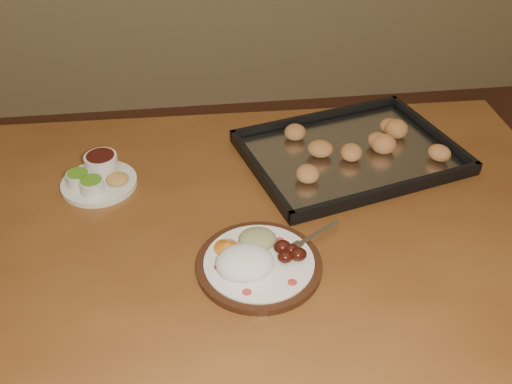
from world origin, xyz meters
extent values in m
cube|color=brown|center=(0.00, 0.11, 0.73)|extent=(1.52, 0.93, 0.04)
cylinder|color=#502A18|center=(-0.67, 0.51, 0.35)|extent=(0.07, 0.07, 0.71)
cylinder|color=#502A18|center=(0.69, 0.48, 0.35)|extent=(0.07, 0.07, 0.71)
cylinder|color=#32190E|center=(0.03, -0.04, 0.76)|extent=(0.24, 0.24, 0.01)
cylinder|color=white|center=(0.03, -0.04, 0.77)|extent=(0.21, 0.21, 0.01)
ellipsoid|color=red|center=(0.00, -0.12, 0.77)|extent=(0.02, 0.02, 0.00)
ellipsoid|color=red|center=(0.09, -0.10, 0.77)|extent=(0.02, 0.02, 0.00)
ellipsoid|color=red|center=(0.08, 0.01, 0.77)|extent=(0.02, 0.02, 0.00)
ellipsoid|color=red|center=(-0.05, -0.05, 0.77)|extent=(0.02, 0.02, 0.00)
ellipsoid|color=white|center=(0.00, -0.06, 0.78)|extent=(0.13, 0.12, 0.05)
ellipsoid|color=#46110A|center=(0.08, -0.05, 0.78)|extent=(0.03, 0.03, 0.02)
ellipsoid|color=#46110A|center=(0.10, -0.03, 0.78)|extent=(0.03, 0.03, 0.02)
ellipsoid|color=#46110A|center=(0.08, -0.02, 0.78)|extent=(0.03, 0.03, 0.02)
ellipsoid|color=#46110A|center=(0.11, -0.05, 0.78)|extent=(0.03, 0.03, 0.02)
ellipsoid|color=tan|center=(0.04, 0.01, 0.78)|extent=(0.09, 0.09, 0.03)
cone|color=orange|center=(-0.02, 0.00, 0.78)|extent=(0.08, 0.08, 0.02)
cube|color=white|center=(0.16, 0.02, 0.77)|extent=(0.10, 0.07, 0.00)
cube|color=white|center=(0.11, -0.01, 0.77)|extent=(0.04, 0.03, 0.00)
cylinder|color=white|center=(0.09, -0.03, 0.77)|extent=(0.02, 0.02, 0.00)
cylinder|color=white|center=(0.09, -0.03, 0.77)|extent=(0.02, 0.02, 0.00)
cylinder|color=white|center=(0.09, -0.02, 0.77)|extent=(0.02, 0.02, 0.00)
cylinder|color=white|center=(0.09, -0.02, 0.77)|extent=(0.02, 0.02, 0.00)
cylinder|color=white|center=(-0.29, 0.27, 0.76)|extent=(0.17, 0.17, 0.01)
cylinder|color=white|center=(-0.33, 0.26, 0.78)|extent=(0.05, 0.05, 0.03)
cylinder|color=#518E1C|center=(-0.33, 0.26, 0.79)|extent=(0.05, 0.05, 0.00)
cylinder|color=white|center=(-0.30, 0.23, 0.78)|extent=(0.05, 0.05, 0.03)
cylinder|color=#518E1C|center=(-0.30, 0.23, 0.79)|extent=(0.05, 0.05, 0.00)
cylinder|color=white|center=(-0.29, 0.31, 0.78)|extent=(0.07, 0.07, 0.04)
cylinder|color=#350D09|center=(-0.29, 0.31, 0.81)|extent=(0.06, 0.06, 0.00)
ellipsoid|color=gold|center=(-0.25, 0.26, 0.77)|extent=(0.05, 0.05, 0.02)
cube|color=black|center=(0.30, 0.31, 0.75)|extent=(0.57, 0.47, 0.01)
cube|color=black|center=(0.26, 0.48, 0.77)|extent=(0.48, 0.14, 0.02)
cube|color=black|center=(0.35, 0.14, 0.77)|extent=(0.48, 0.14, 0.02)
cube|color=black|center=(0.53, 0.37, 0.77)|extent=(0.11, 0.35, 0.02)
cube|color=black|center=(0.07, 0.25, 0.77)|extent=(0.11, 0.35, 0.02)
cube|color=silver|center=(0.30, 0.31, 0.76)|extent=(0.53, 0.43, 0.00)
ellipsoid|color=#CD8347|center=(0.36, 0.32, 0.78)|extent=(0.05, 0.05, 0.04)
ellipsoid|color=#CD8347|center=(0.39, 0.38, 0.78)|extent=(0.08, 0.07, 0.04)
ellipsoid|color=#CD8347|center=(0.29, 0.41, 0.78)|extent=(0.06, 0.06, 0.04)
ellipsoid|color=#CD8347|center=(0.22, 0.34, 0.78)|extent=(0.07, 0.07, 0.04)
ellipsoid|color=#CD8347|center=(0.20, 0.31, 0.78)|extent=(0.07, 0.07, 0.04)
ellipsoid|color=#CD8347|center=(0.25, 0.28, 0.78)|extent=(0.07, 0.07, 0.04)
ellipsoid|color=#CD8347|center=(0.26, 0.23, 0.78)|extent=(0.07, 0.07, 0.04)
ellipsoid|color=#CD8347|center=(0.34, 0.21, 0.78)|extent=(0.06, 0.06, 0.04)
ellipsoid|color=#CD8347|center=(0.43, 0.30, 0.78)|extent=(0.08, 0.07, 0.04)
camera|label=1|loc=(-0.07, -0.82, 1.53)|focal=40.00mm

